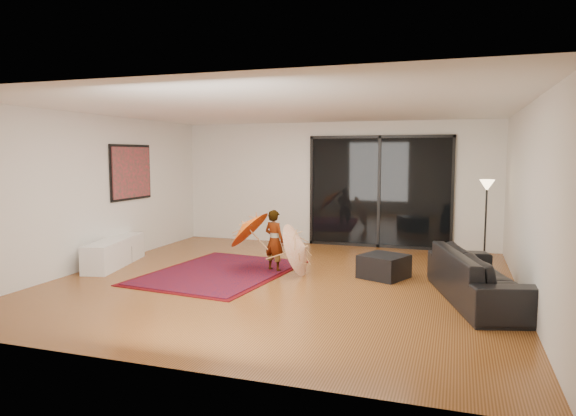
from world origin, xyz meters
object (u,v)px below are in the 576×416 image
at_px(sofa, 482,277).
at_px(child, 274,241).
at_px(ottoman, 384,266).
at_px(media_console, 115,252).

height_order(sofa, child, child).
bearing_deg(sofa, ottoman, 40.87).
xyz_separation_m(media_console, child, (2.90, 0.47, 0.29)).
bearing_deg(sofa, child, 59.89).
distance_m(ottoman, child, 1.89).
bearing_deg(ottoman, media_console, -172.90).
height_order(media_console, sofa, sofa).
bearing_deg(media_console, child, -3.44).
relative_size(sofa, ottoman, 3.61).
relative_size(sofa, child, 2.24).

